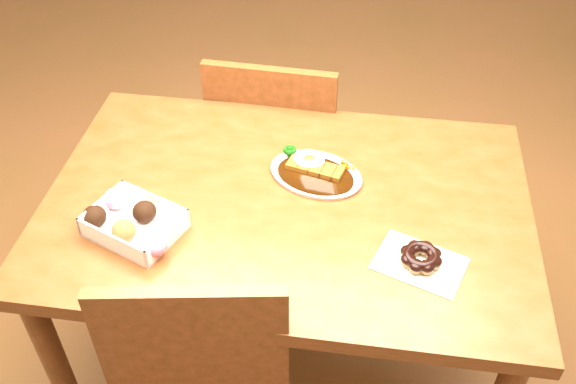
# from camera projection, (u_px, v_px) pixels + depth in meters

# --- Properties ---
(ground) EXTENTS (6.00, 6.00, 0.00)m
(ground) POSITION_uv_depth(u_px,v_px,m) (287.00, 368.00, 2.09)
(ground) COLOR brown
(ground) RESTS_ON ground
(table) EXTENTS (1.20, 0.80, 0.75)m
(table) POSITION_uv_depth(u_px,v_px,m) (287.00, 228.00, 1.66)
(table) COLOR #4B2B0F
(table) RESTS_ON ground
(chair_far) EXTENTS (0.44, 0.44, 0.87)m
(chair_far) POSITION_uv_depth(u_px,v_px,m) (279.00, 150.00, 2.18)
(chair_far) COLOR #4B2B0F
(chair_far) RESTS_ON ground
(katsu_curry_plate) EXTENTS (0.28, 0.24, 0.05)m
(katsu_curry_plate) POSITION_uv_depth(u_px,v_px,m) (315.00, 171.00, 1.65)
(katsu_curry_plate) COLOR white
(katsu_curry_plate) RESTS_ON table
(donut_box) EXTENTS (0.25, 0.22, 0.06)m
(donut_box) POSITION_uv_depth(u_px,v_px,m) (132.00, 222.00, 1.49)
(donut_box) COLOR white
(donut_box) RESTS_ON table
(pon_de_ring) EXTENTS (0.23, 0.19, 0.04)m
(pon_de_ring) POSITION_uv_depth(u_px,v_px,m) (421.00, 258.00, 1.42)
(pon_de_ring) COLOR silver
(pon_de_ring) RESTS_ON table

